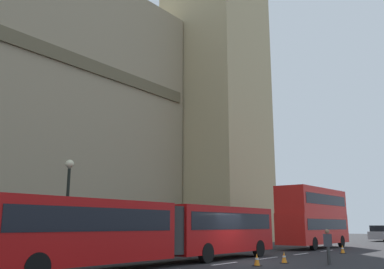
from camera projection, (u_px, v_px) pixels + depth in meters
name	position (u px, v px, depth m)	size (l,w,h in m)	color
ground_plane	(242.00, 262.00, 22.34)	(160.00, 160.00, 0.00)	#262628
lane_centre_marking	(225.00, 264.00, 21.08)	(29.80, 0.16, 0.01)	silver
articulated_bus	(161.00, 228.00, 20.69)	(18.33, 2.54, 2.90)	#B20F0F
double_decker_bus	(314.00, 215.00, 35.66)	(9.59, 2.54, 4.90)	red
sedan_lead	(381.00, 233.00, 50.86)	(4.40, 1.86, 1.85)	gray
traffic_cone_west	(257.00, 260.00, 19.93)	(0.36, 0.36, 0.58)	black
traffic_cone_middle	(284.00, 257.00, 21.38)	(0.36, 0.36, 0.58)	black
traffic_cone_east	(343.00, 249.00, 28.84)	(0.36, 0.36, 0.58)	black
street_lamp	(67.00, 202.00, 21.91)	(0.44, 0.44, 5.27)	black
pedestrian_near_cones	(328.00, 245.00, 20.71)	(0.37, 0.46, 1.69)	#333333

